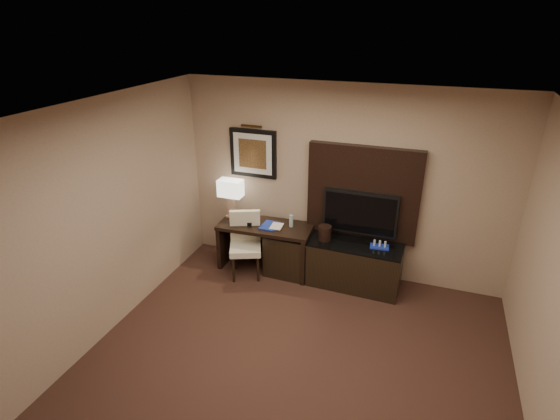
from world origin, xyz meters
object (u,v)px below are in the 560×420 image
at_px(desk, 266,247).
at_px(credenza, 332,261).
at_px(table_lamp, 231,199).
at_px(water_bottle, 291,221).
at_px(ice_bucket, 325,233).
at_px(minibar_tray, 380,244).
at_px(tv, 360,213).
at_px(desk_chair, 245,248).
at_px(desk_phone, 248,219).

bearing_deg(desk, credenza, -2.67).
height_order(table_lamp, water_bottle, table_lamp).
distance_m(table_lamp, water_bottle, 0.96).
xyz_separation_m(ice_bucket, minibar_tray, (0.74, 0.02, -0.06)).
xyz_separation_m(credenza, tv, (0.31, 0.19, 0.70)).
xyz_separation_m(credenza, desk_chair, (-1.19, -0.27, 0.12)).
distance_m(tv, desk_phone, 1.60).
bearing_deg(desk_chair, desk_phone, 82.12).
bearing_deg(ice_bucket, water_bottle, 169.78).
relative_size(credenza, minibar_tray, 7.69).
distance_m(desk_chair, desk_phone, 0.41).
relative_size(desk, desk_chair, 1.49).
relative_size(ice_bucket, minibar_tray, 0.82).
height_order(desk, desk_phone, desk_phone).
relative_size(table_lamp, ice_bucket, 2.76).
bearing_deg(credenza, tv, 33.24).
height_order(desk, tv, tv).
distance_m(desk_chair, minibar_tray, 1.85).
height_order(desk_chair, desk_phone, desk_chair).
xyz_separation_m(desk, ice_bucket, (0.87, -0.02, 0.39)).
bearing_deg(ice_bucket, credenza, 9.11).
bearing_deg(desk, minibar_tray, -2.45).
distance_m(credenza, tv, 0.78).
bearing_deg(tv, credenza, -148.38).
bearing_deg(minibar_tray, credenza, -179.44).
xyz_separation_m(tv, desk_chair, (-1.50, -0.46, -0.57)).
bearing_deg(desk_phone, desk, 11.68).
bearing_deg(water_bottle, minibar_tray, -3.09).
distance_m(water_bottle, minibar_tray, 1.26).
bearing_deg(table_lamp, minibar_tray, -2.82).
relative_size(desk, ice_bucket, 6.67).
distance_m(tv, water_bottle, 0.97).
bearing_deg(water_bottle, desk, -168.49).
bearing_deg(desk, desk_phone, -178.19).
relative_size(credenza, tv, 1.88).
xyz_separation_m(desk_phone, water_bottle, (0.63, 0.09, 0.04)).
bearing_deg(credenza, desk_chair, -165.49).
bearing_deg(desk_chair, tv, -5.40).
xyz_separation_m(water_bottle, minibar_tray, (1.25, -0.07, -0.11)).
bearing_deg(minibar_tray, desk_phone, -179.18).
xyz_separation_m(desk, credenza, (0.99, -0.00, -0.03)).
height_order(desk_phone, minibar_tray, desk_phone).
height_order(table_lamp, minibar_tray, table_lamp).
bearing_deg(table_lamp, desk_phone, -23.28).
distance_m(credenza, water_bottle, 0.79).
bearing_deg(desk_chair, table_lamp, 111.97).
distance_m(credenza, desk_phone, 1.33).
bearing_deg(desk_phone, ice_bucket, 7.33).
relative_size(desk_chair, table_lamp, 1.62).
height_order(credenza, tv, tv).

